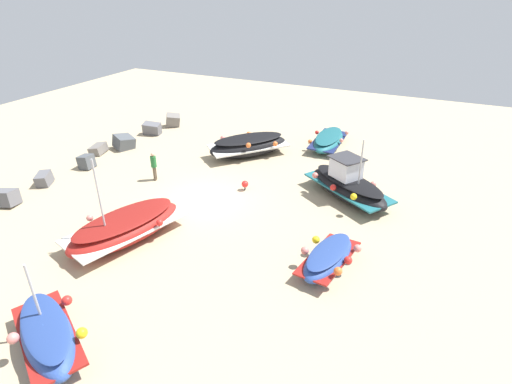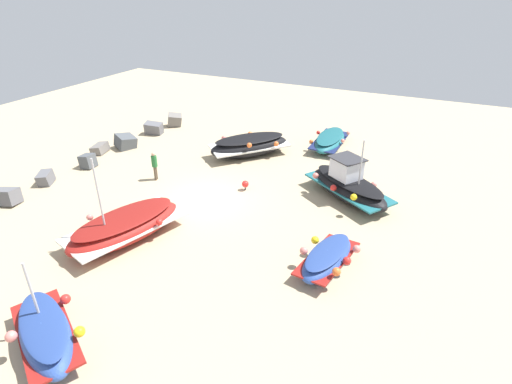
{
  "view_description": "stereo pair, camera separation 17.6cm",
  "coord_description": "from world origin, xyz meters",
  "px_view_note": "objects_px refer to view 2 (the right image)",
  "views": [
    {
      "loc": [
        -15.91,
        -10.39,
        10.34
      ],
      "look_at": [
        0.4,
        -2.8,
        0.9
      ],
      "focal_mm": 28.71,
      "sensor_mm": 36.0,
      "label": 1
    },
    {
      "loc": [
        -15.84,
        -10.55,
        10.34
      ],
      "look_at": [
        0.4,
        -2.8,
        0.9
      ],
      "focal_mm": 28.71,
      "sensor_mm": 36.0,
      "label": 2
    }
  ],
  "objects_px": {
    "fishing_boat_4": "(126,226)",
    "mooring_buoy_0": "(245,184)",
    "person_walking": "(155,164)",
    "fishing_boat_0": "(46,333)",
    "fishing_boat_3": "(348,185)",
    "fishing_boat_1": "(330,140)",
    "fishing_boat_2": "(250,146)",
    "fishing_boat_5": "(327,258)"
  },
  "relations": [
    {
      "from": "fishing_boat_0",
      "to": "fishing_boat_4",
      "type": "relative_size",
      "value": 0.71
    },
    {
      "from": "fishing_boat_4",
      "to": "mooring_buoy_0",
      "type": "distance_m",
      "value": 6.99
    },
    {
      "from": "fishing_boat_4",
      "to": "mooring_buoy_0",
      "type": "relative_size",
      "value": 10.65
    },
    {
      "from": "fishing_boat_1",
      "to": "person_walking",
      "type": "xyz_separation_m",
      "value": [
        -9.3,
        7.55,
        0.5
      ]
    },
    {
      "from": "person_walking",
      "to": "fishing_boat_0",
      "type": "bearing_deg",
      "value": 93.01
    },
    {
      "from": "fishing_boat_1",
      "to": "fishing_boat_3",
      "type": "bearing_deg",
      "value": -157.56
    },
    {
      "from": "mooring_buoy_0",
      "to": "fishing_boat_1",
      "type": "bearing_deg",
      "value": -15.62
    },
    {
      "from": "fishing_boat_1",
      "to": "fishing_boat_4",
      "type": "bearing_deg",
      "value": 160.19
    },
    {
      "from": "fishing_boat_1",
      "to": "person_walking",
      "type": "relative_size",
      "value": 2.74
    },
    {
      "from": "person_walking",
      "to": "fishing_boat_4",
      "type": "bearing_deg",
      "value": 96.67
    },
    {
      "from": "fishing_boat_2",
      "to": "fishing_boat_5",
      "type": "relative_size",
      "value": 1.46
    },
    {
      "from": "fishing_boat_3",
      "to": "mooring_buoy_0",
      "type": "xyz_separation_m",
      "value": [
        -1.49,
        5.27,
        -0.39
      ]
    },
    {
      "from": "fishing_boat_0",
      "to": "fishing_boat_4",
      "type": "height_order",
      "value": "fishing_boat_4"
    },
    {
      "from": "person_walking",
      "to": "mooring_buoy_0",
      "type": "relative_size",
      "value": 3.06
    },
    {
      "from": "mooring_buoy_0",
      "to": "fishing_boat_5",
      "type": "bearing_deg",
      "value": -127.72
    },
    {
      "from": "fishing_boat_0",
      "to": "fishing_boat_3",
      "type": "height_order",
      "value": "fishing_boat_3"
    },
    {
      "from": "fishing_boat_4",
      "to": "fishing_boat_5",
      "type": "relative_size",
      "value": 1.62
    },
    {
      "from": "fishing_boat_3",
      "to": "fishing_boat_0",
      "type": "bearing_deg",
      "value": 99.98
    },
    {
      "from": "fishing_boat_4",
      "to": "fishing_boat_0",
      "type": "bearing_deg",
      "value": -145.04
    },
    {
      "from": "fishing_boat_1",
      "to": "fishing_boat_3",
      "type": "relative_size",
      "value": 0.86
    },
    {
      "from": "fishing_boat_4",
      "to": "person_walking",
      "type": "height_order",
      "value": "fishing_boat_4"
    },
    {
      "from": "fishing_boat_1",
      "to": "fishing_boat_2",
      "type": "relative_size",
      "value": 0.87
    },
    {
      "from": "mooring_buoy_0",
      "to": "fishing_boat_4",
      "type": "bearing_deg",
      "value": 157.59
    },
    {
      "from": "fishing_boat_5",
      "to": "fishing_boat_4",
      "type": "bearing_deg",
      "value": -68.91
    },
    {
      "from": "fishing_boat_0",
      "to": "mooring_buoy_0",
      "type": "bearing_deg",
      "value": 115.78
    },
    {
      "from": "fishing_boat_1",
      "to": "fishing_boat_5",
      "type": "distance_m",
      "value": 13.44
    },
    {
      "from": "fishing_boat_3",
      "to": "person_walking",
      "type": "xyz_separation_m",
      "value": [
        -2.53,
        10.51,
        0.23
      ]
    },
    {
      "from": "fishing_boat_3",
      "to": "fishing_boat_1",
      "type": "bearing_deg",
      "value": -32.87
    },
    {
      "from": "fishing_boat_2",
      "to": "fishing_boat_4",
      "type": "distance_m",
      "value": 10.98
    },
    {
      "from": "fishing_boat_0",
      "to": "fishing_boat_5",
      "type": "distance_m",
      "value": 10.19
    },
    {
      "from": "fishing_boat_0",
      "to": "fishing_boat_2",
      "type": "distance_m",
      "value": 16.83
    },
    {
      "from": "fishing_boat_3",
      "to": "mooring_buoy_0",
      "type": "distance_m",
      "value": 5.49
    },
    {
      "from": "fishing_boat_0",
      "to": "fishing_boat_4",
      "type": "xyz_separation_m",
      "value": [
        5.82,
        1.92,
        0.06
      ]
    },
    {
      "from": "fishing_boat_5",
      "to": "person_walking",
      "type": "distance_m",
      "value": 11.84
    },
    {
      "from": "fishing_boat_0",
      "to": "mooring_buoy_0",
      "type": "relative_size",
      "value": 7.57
    },
    {
      "from": "person_walking",
      "to": "fishing_boat_2",
      "type": "bearing_deg",
      "value": -139.51
    },
    {
      "from": "fishing_boat_1",
      "to": "fishing_boat_2",
      "type": "height_order",
      "value": "fishing_boat_2"
    },
    {
      "from": "fishing_boat_3",
      "to": "fishing_boat_5",
      "type": "relative_size",
      "value": 1.48
    },
    {
      "from": "fishing_boat_4",
      "to": "person_walking",
      "type": "relative_size",
      "value": 3.48
    },
    {
      "from": "person_walking",
      "to": "mooring_buoy_0",
      "type": "height_order",
      "value": "person_walking"
    },
    {
      "from": "fishing_boat_0",
      "to": "person_walking",
      "type": "bearing_deg",
      "value": 141.07
    },
    {
      "from": "fishing_boat_1",
      "to": "fishing_boat_2",
      "type": "xyz_separation_m",
      "value": [
        -3.76,
        4.26,
        0.23
      ]
    }
  ]
}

